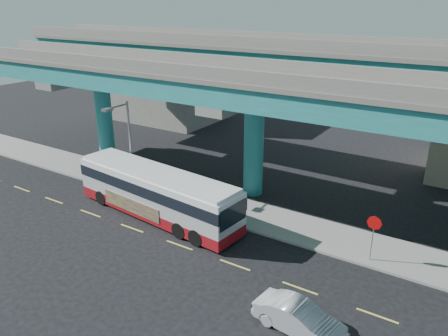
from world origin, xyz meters
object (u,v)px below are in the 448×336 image
Objects in this scene: street_lamp at (124,136)px; stop_sign at (374,228)px; sedan at (299,318)px; parked_car at (108,166)px; transit_bus at (157,192)px.

stop_sign is (18.24, 0.72, -2.64)m from street_lamp.
sedan reaches higher than parked_car.
sedan is 1.19× the size of parked_car.
street_lamp is 18.44m from stop_sign.
transit_bus is at bearing -97.97° from parked_car.
stop_sign is at bearing -2.86° from sedan.
stop_sign is (1.18, 7.46, 1.49)m from sedan.
sedan is (12.88, -5.28, -1.16)m from transit_bus.
street_lamp reaches higher than transit_bus.
parked_car is 6.55m from street_lamp.
street_lamp is at bearing -100.83° from parked_car.
transit_bus reaches higher than parked_car.
sedan is at bearing -97.76° from parked_car.
sedan is at bearing -75.54° from stop_sign.
parked_car is at bearing 154.51° from street_lamp.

